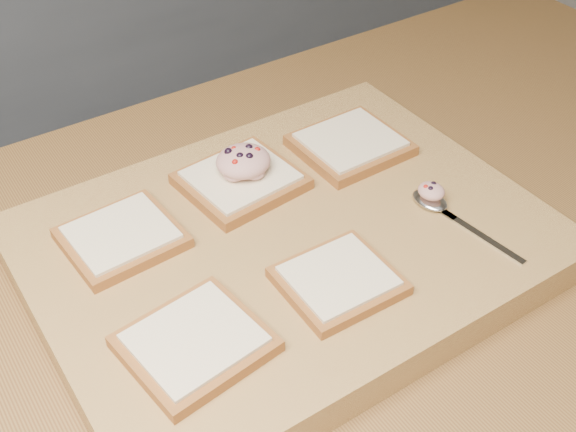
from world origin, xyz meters
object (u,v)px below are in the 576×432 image
tuna_salad_dollop (243,161)px  spoon (437,205)px  cutting_board (288,246)px  bread_far_center (241,180)px

tuna_salad_dollop → spoon: bearing=-45.5°
cutting_board → bread_far_center: 0.10m
bread_far_center → spoon: bread_far_center is taller
bread_far_center → tuna_salad_dollop: (0.01, 0.00, 0.02)m
tuna_salad_dollop → cutting_board: bearing=-92.3°
tuna_salad_dollop → spoon: size_ratio=0.42×
cutting_board → tuna_salad_dollop: bearing=87.7°
bread_far_center → tuna_salad_dollop: tuna_salad_dollop is taller
cutting_board → spoon: (0.17, -0.06, 0.03)m
cutting_board → bread_far_center: size_ratio=3.96×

